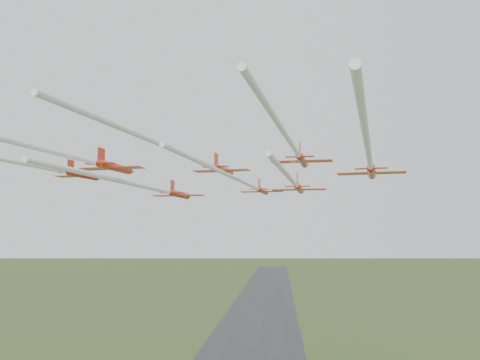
# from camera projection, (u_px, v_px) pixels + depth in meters

# --- Properties ---
(runway) EXTENTS (38.00, 900.00, 0.04)m
(runway) POSITION_uv_depth(u_px,v_px,m) (261.00, 314.00, 284.11)
(runway) COLOR #313133
(runway) RESTS_ON ground
(jet_lead) EXTENTS (13.01, 62.64, 2.61)m
(jet_lead) POSITION_uv_depth(u_px,v_px,m) (246.00, 183.00, 93.47)
(jet_lead) COLOR red
(jet_row2_left) EXTENTS (12.33, 54.76, 2.92)m
(jet_row2_left) POSITION_uv_depth(u_px,v_px,m) (156.00, 189.00, 90.28)
(jet_row2_left) COLOR red
(jet_row2_right) EXTENTS (9.63, 47.37, 2.82)m
(jet_row2_right) POSITION_uv_depth(u_px,v_px,m) (295.00, 183.00, 84.35)
(jet_row2_right) COLOR red
(jet_row3_left) EXTENTS (15.85, 59.72, 2.65)m
(jet_row3_left) POSITION_uv_depth(u_px,v_px,m) (23.00, 163.00, 75.92)
(jet_row3_left) COLOR red
(jet_row3_mid) EXTENTS (14.05, 55.10, 2.76)m
(jet_row3_mid) POSITION_uv_depth(u_px,v_px,m) (196.00, 159.00, 75.34)
(jet_row3_mid) COLOR red
(jet_row3_right) EXTENTS (14.61, 57.36, 2.95)m
(jet_row3_right) POSITION_uv_depth(u_px,v_px,m) (370.00, 160.00, 65.77)
(jet_row3_right) COLOR red
(jet_row4_left) EXTENTS (12.07, 43.30, 2.77)m
(jet_row4_left) POSITION_uv_depth(u_px,v_px,m) (83.00, 159.00, 68.84)
(jet_row4_left) COLOR red
(jet_row4_right) EXTENTS (9.84, 47.27, 2.49)m
(jet_row4_right) POSITION_uv_depth(u_px,v_px,m) (294.00, 148.00, 63.05)
(jet_row4_right) COLOR red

